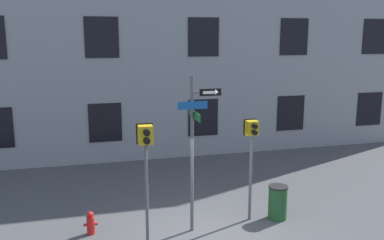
# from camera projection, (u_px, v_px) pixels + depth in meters

# --- Properties ---
(ground_plane) EXTENTS (60.00, 60.00, 0.00)m
(ground_plane) POSITION_uv_depth(u_px,v_px,m) (206.00, 239.00, 10.77)
(ground_plane) COLOR #424244
(street_sign_pole) EXTENTS (1.13, 1.06, 4.09)m
(street_sign_pole) POSITION_uv_depth(u_px,v_px,m) (194.00, 142.00, 10.79)
(street_sign_pole) COLOR #4C4C51
(street_sign_pole) RESTS_ON ground_plane
(pedestrian_signal_left) EXTENTS (0.39, 0.40, 3.05)m
(pedestrian_signal_left) POSITION_uv_depth(u_px,v_px,m) (146.00, 151.00, 9.92)
(pedestrian_signal_left) COLOR #4C4C51
(pedestrian_signal_left) RESTS_ON ground_plane
(pedestrian_signal_right) EXTENTS (0.37, 0.40, 2.84)m
(pedestrian_signal_right) POSITION_uv_depth(u_px,v_px,m) (252.00, 143.00, 11.46)
(pedestrian_signal_right) COLOR #4C4C51
(pedestrian_signal_right) RESTS_ON ground_plane
(fire_hydrant) EXTENTS (0.36, 0.20, 0.62)m
(fire_hydrant) POSITION_uv_depth(u_px,v_px,m) (91.00, 223.00, 11.00)
(fire_hydrant) COLOR red
(fire_hydrant) RESTS_ON ground_plane
(trash_bin) EXTENTS (0.54, 0.54, 0.96)m
(trash_bin) POSITION_uv_depth(u_px,v_px,m) (278.00, 202.00, 11.87)
(trash_bin) COLOR #1E4723
(trash_bin) RESTS_ON ground_plane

